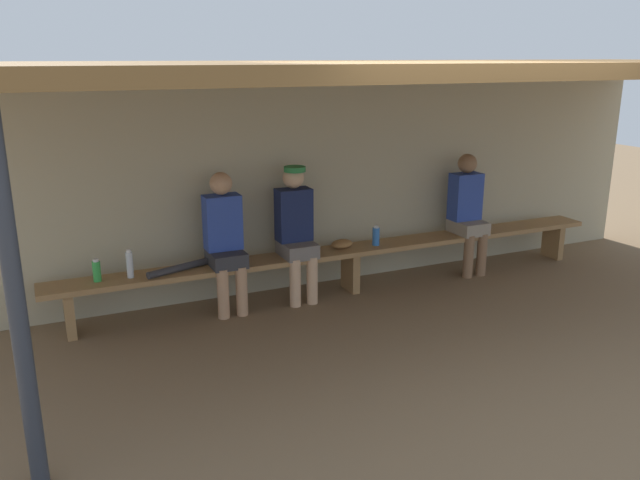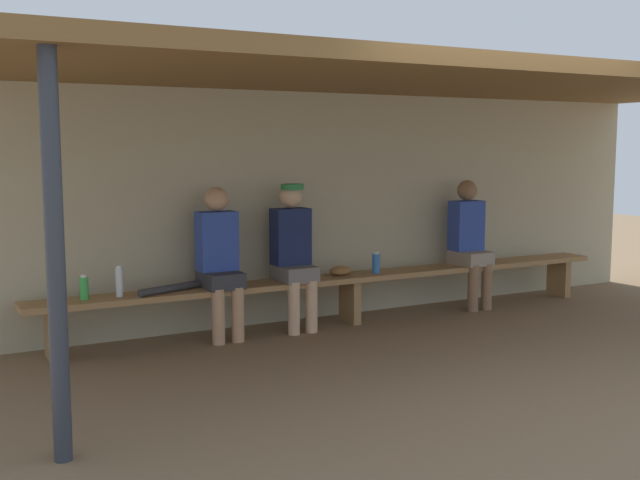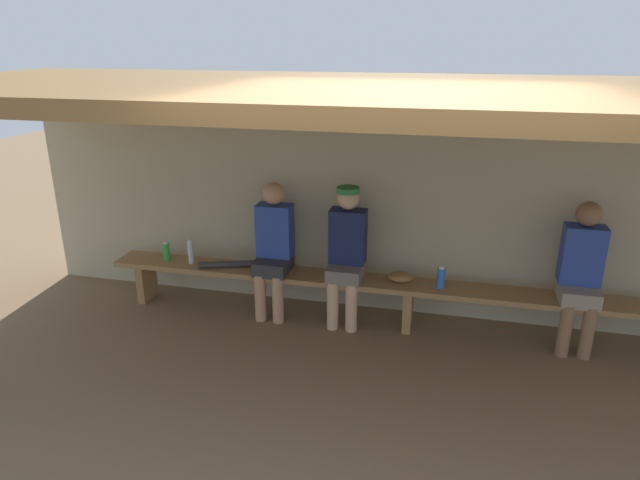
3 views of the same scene
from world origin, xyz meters
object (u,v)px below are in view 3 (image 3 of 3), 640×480
at_px(bench, 409,291).
at_px(water_bottle_green, 191,252).
at_px(baseball_bat, 237,264).
at_px(baseball_glove_dark_brown, 401,277).
at_px(water_bottle_orange, 441,277).
at_px(player_near_post, 347,249).
at_px(player_in_white, 274,245).
at_px(player_rightmost, 581,271).
at_px(water_bottle_blue, 167,251).

height_order(bench, water_bottle_green, water_bottle_green).
height_order(water_bottle_green, baseball_bat, water_bottle_green).
distance_m(bench, baseball_glove_dark_brown, 0.15).
bearing_deg(water_bottle_orange, bench, 176.46).
height_order(player_near_post, player_in_white, player_near_post).
bearing_deg(bench, water_bottle_orange, -3.54).
bearing_deg(bench, player_rightmost, 0.12).
relative_size(player_rightmost, player_in_white, 1.00).
bearing_deg(bench, water_bottle_blue, 179.80).
height_order(bench, baseball_glove_dark_brown, baseball_glove_dark_brown).
xyz_separation_m(water_bottle_green, water_bottle_blue, (-0.28, 0.02, -0.03)).
relative_size(player_near_post, water_bottle_green, 5.20).
relative_size(player_near_post, water_bottle_blue, 6.54).
height_order(player_near_post, water_bottle_green, player_near_post).
distance_m(bench, player_near_post, 0.70).
bearing_deg(bench, baseball_glove_dark_brown, 160.66).
relative_size(bench, player_rightmost, 4.49).
relative_size(bench, baseball_glove_dark_brown, 25.00).
height_order(player_near_post, water_bottle_blue, player_near_post).
bearing_deg(bench, water_bottle_green, -179.79).
distance_m(player_near_post, baseball_glove_dark_brown, 0.57).
relative_size(player_near_post, baseball_bat, 1.78).
height_order(player_rightmost, water_bottle_green, player_rightmost).
height_order(water_bottle_blue, baseball_bat, water_bottle_blue).
height_order(water_bottle_green, water_bottle_blue, water_bottle_green).
bearing_deg(player_rightmost, baseball_bat, -179.94).
xyz_separation_m(player_in_white, baseball_bat, (-0.39, -0.00, -0.24)).
distance_m(player_near_post, water_bottle_orange, 0.91).
bearing_deg(player_rightmost, water_bottle_blue, 179.92).
height_order(player_near_post, baseball_glove_dark_brown, player_near_post).
bearing_deg(player_near_post, baseball_glove_dark_brown, 2.98).
bearing_deg(water_bottle_green, baseball_glove_dark_brown, 1.05).
height_order(player_in_white, water_bottle_blue, player_in_white).
bearing_deg(water_bottle_orange, water_bottle_green, 179.78).
relative_size(player_rightmost, water_bottle_blue, 6.49).
relative_size(player_near_post, water_bottle_orange, 6.40).
relative_size(bench, water_bottle_orange, 28.57).
bearing_deg(baseball_bat, player_rightmost, -19.28).
height_order(water_bottle_orange, baseball_bat, water_bottle_orange).
relative_size(water_bottle_orange, baseball_bat, 0.28).
distance_m(player_rightmost, water_bottle_orange, 1.18).
xyz_separation_m(player_near_post, water_bottle_green, (-1.60, -0.01, -0.16)).
distance_m(water_bottle_green, water_bottle_blue, 0.28).
xyz_separation_m(player_near_post, water_bottle_blue, (-1.88, 0.00, -0.19)).
distance_m(bench, player_in_white, 1.37).
distance_m(baseball_glove_dark_brown, baseball_bat, 1.63).
distance_m(water_bottle_blue, baseball_glove_dark_brown, 2.40).
height_order(water_bottle_green, baseball_glove_dark_brown, water_bottle_green).
bearing_deg(player_near_post, water_bottle_orange, -1.36).
xyz_separation_m(water_bottle_green, baseball_glove_dark_brown, (2.12, 0.04, -0.08)).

